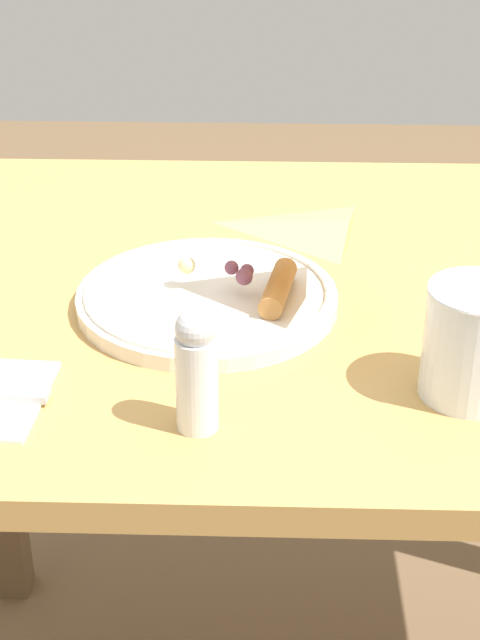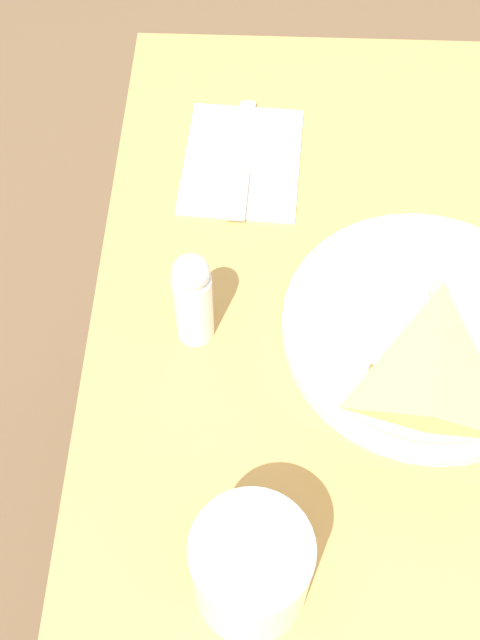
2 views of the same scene
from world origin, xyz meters
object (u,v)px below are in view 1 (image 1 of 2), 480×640
milk_glass (474,345)px  salt_shaker (196,370)px  plate_pizza (210,294)px  dining_table (358,374)px

milk_glass → salt_shaker: size_ratio=0.93×
salt_shaker → plate_pizza: bearing=-89.5°
dining_table → milk_glass: milk_glass is taller
dining_table → plate_pizza: 0.22m
milk_glass → salt_shaker: bearing=14.1°
dining_table → salt_shaker: (0.16, 0.27, 0.17)m
plate_pizza → milk_glass: 0.28m
plate_pizza → milk_glass: milk_glass is taller
dining_table → salt_shaker: size_ratio=10.63×
plate_pizza → milk_glass: (-0.24, 0.15, 0.04)m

